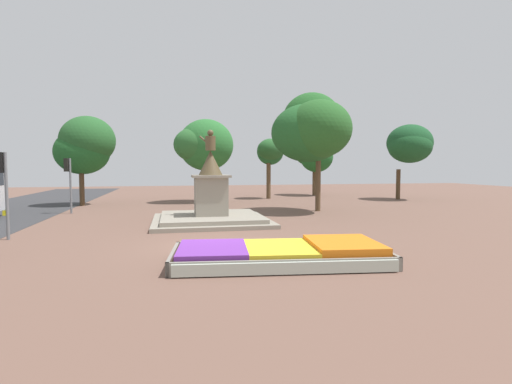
{
  "coord_description": "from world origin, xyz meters",
  "views": [
    {
      "loc": [
        -1.42,
        -14.24,
        2.88
      ],
      "look_at": [
        2.0,
        2.2,
        1.77
      ],
      "focal_mm": 28.0,
      "sensor_mm": 36.0,
      "label": 1
    }
  ],
  "objects_px": {
    "flower_planter": "(282,254)",
    "traffic_light_mid_block": "(3,179)",
    "traffic_light_far_corner": "(68,175)",
    "statue_monument": "(211,206)"
  },
  "relations": [
    {
      "from": "flower_planter",
      "to": "traffic_light_far_corner",
      "type": "xyz_separation_m",
      "value": [
        -9.33,
        14.46,
        2.09
      ]
    },
    {
      "from": "statue_monument",
      "to": "traffic_light_mid_block",
      "type": "distance_m",
      "value": 8.99
    },
    {
      "from": "flower_planter",
      "to": "statue_monument",
      "type": "distance_m",
      "value": 8.96
    },
    {
      "from": "traffic_light_mid_block",
      "to": "traffic_light_far_corner",
      "type": "xyz_separation_m",
      "value": [
        0.27,
        8.76,
        -0.01
      ]
    },
    {
      "from": "flower_planter",
      "to": "traffic_light_mid_block",
      "type": "height_order",
      "value": "traffic_light_mid_block"
    },
    {
      "from": "traffic_light_mid_block",
      "to": "traffic_light_far_corner",
      "type": "bearing_deg",
      "value": 88.26
    },
    {
      "from": "traffic_light_mid_block",
      "to": "statue_monument",
      "type": "bearing_deg",
      "value": 20.76
    },
    {
      "from": "flower_planter",
      "to": "traffic_light_mid_block",
      "type": "xyz_separation_m",
      "value": [
        -9.6,
        5.7,
        2.1
      ]
    },
    {
      "from": "traffic_light_mid_block",
      "to": "traffic_light_far_corner",
      "type": "relative_size",
      "value": 1.02
    },
    {
      "from": "statue_monument",
      "to": "traffic_light_far_corner",
      "type": "relative_size",
      "value": 1.73
    }
  ]
}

